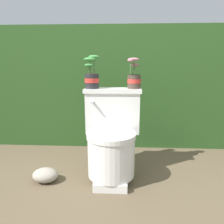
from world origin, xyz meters
TOP-DOWN VIEW (x-y plane):
  - ground_plane at (0.00, 0.00)m, footprint 12.00×12.00m
  - hedge_backdrop at (0.00, 0.99)m, footprint 4.06×0.65m
  - toilet at (0.02, 0.03)m, footprint 0.45×0.48m
  - potted_plant_left at (-0.15, 0.16)m, footprint 0.12×0.11m
  - potted_plant_midleft at (0.18, 0.17)m, footprint 0.11×0.11m
  - garden_stone at (-0.49, -0.07)m, footprint 0.19×0.15m

SIDE VIEW (x-z plane):
  - ground_plane at x=0.00m, z-range 0.00..0.00m
  - garden_stone at x=-0.49m, z-range 0.00..0.11m
  - toilet at x=0.02m, z-range -0.03..0.66m
  - hedge_backdrop at x=0.00m, z-range 0.00..1.26m
  - potted_plant_midleft at x=0.18m, z-range 0.65..0.89m
  - potted_plant_left at x=-0.15m, z-range 0.66..0.92m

